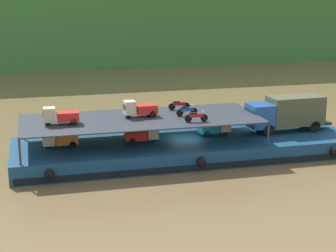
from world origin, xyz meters
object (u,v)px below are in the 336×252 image
mini_truck_lower_mid (215,127)px  motorcycle_upper_centre (187,110)px  cargo_barge (186,147)px  covered_lorry (287,112)px  mini_truck_lower_stern (59,139)px  mini_truck_upper_mid (140,109)px  motorcycle_upper_stbd (179,105)px  motorcycle_upper_port (196,117)px  mini_truck_upper_stern (60,116)px  mini_truck_lower_aft (142,134)px

mini_truck_lower_mid → motorcycle_upper_centre: bearing=-168.7°
cargo_barge → motorcycle_upper_centre: (0.08, 0.02, 3.18)m
covered_lorry → mini_truck_lower_stern: size_ratio=2.85×
mini_truck_upper_mid → motorcycle_upper_centre: mini_truck_upper_mid is taller
mini_truck_lower_stern → motorcycle_upper_stbd: 10.82m
cargo_barge → motorcycle_upper_port: (0.19, -2.25, 3.18)m
mini_truck_upper_stern → motorcycle_upper_centre: mini_truck_upper_stern is taller
mini_truck_upper_mid → motorcycle_upper_port: mini_truck_upper_mid is taller
cargo_barge → motorcycle_upper_centre: 3.18m
motorcycle_upper_port → motorcycle_upper_centre: same height
mini_truck_lower_aft → mini_truck_upper_mid: 2.10m
covered_lorry → motorcycle_upper_port: covered_lorry is taller
covered_lorry → mini_truck_lower_mid: covered_lorry is taller
covered_lorry → motorcycle_upper_stbd: bearing=167.2°
covered_lorry → mini_truck_lower_mid: size_ratio=2.84×
mini_truck_lower_aft → mini_truck_upper_stern: 6.83m
mini_truck_lower_mid → mini_truck_upper_stern: (-13.05, -1.01, 2.00)m
motorcycle_upper_stbd → mini_truck_lower_mid: bearing=-32.2°
mini_truck_upper_mid → motorcycle_upper_port: (3.99, -2.79, -0.26)m
cargo_barge → mini_truck_upper_mid: (-3.80, 0.54, 3.44)m
covered_lorry → motorcycle_upper_centre: 9.25m
mini_truck_upper_mid → motorcycle_upper_centre: (3.88, -0.52, -0.26)m
cargo_barge → motorcycle_upper_port: bearing=-85.3°
mini_truck_lower_stern → mini_truck_upper_mid: (6.61, 0.47, 2.00)m
covered_lorry → motorcycle_upper_stbd: 9.53m
mini_truck_lower_stern → mini_truck_upper_stern: size_ratio=1.00×
motorcycle_upper_port → cargo_barge: bearing=94.7°
mini_truck_lower_stern → cargo_barge: bearing=-0.4°
covered_lorry → mini_truck_upper_stern: (-19.57, -0.63, 1.00)m
cargo_barge → covered_lorry: (9.31, 0.19, 2.45)m
covered_lorry → motorcycle_upper_centre: bearing=-179.0°
motorcycle_upper_port → motorcycle_upper_centre: bearing=92.6°
cargo_barge → motorcycle_upper_stbd: 3.93m
mini_truck_lower_mid → motorcycle_upper_port: 4.21m
mini_truck_upper_mid → motorcycle_upper_stbd: 4.23m
motorcycle_upper_centre → mini_truck_lower_mid: bearing=11.3°
mini_truck_lower_mid → motorcycle_upper_port: motorcycle_upper_port is taller
cargo_barge → mini_truck_lower_mid: mini_truck_lower_mid is taller
cargo_barge → mini_truck_lower_stern: (-10.41, 0.07, 1.44)m
cargo_barge → mini_truck_lower_aft: bearing=-178.4°
covered_lorry → mini_truck_lower_aft: size_ratio=2.86×
mini_truck_lower_aft → mini_truck_upper_mid: mini_truck_upper_mid is taller
cargo_barge → covered_lorry: size_ratio=3.61×
mini_truck_lower_aft → motorcycle_upper_stbd: motorcycle_upper_stbd is taller
covered_lorry → mini_truck_lower_stern: covered_lorry is taller
cargo_barge → mini_truck_lower_aft: size_ratio=10.32×
mini_truck_lower_aft → mini_truck_lower_stern: bearing=178.5°
mini_truck_lower_mid → mini_truck_upper_mid: (-6.59, -0.02, 2.00)m
mini_truck_lower_mid → motorcycle_upper_stbd: size_ratio=1.47×
mini_truck_upper_mid → motorcycle_upper_stbd: size_ratio=1.47×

